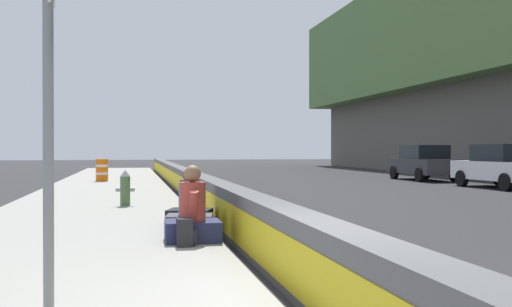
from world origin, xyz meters
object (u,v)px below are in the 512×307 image
fire_hydrant (125,187)px  seated_person_middle (190,212)px  parked_car_midline (423,163)px  seated_person_foreground (193,217)px  backpack (185,232)px  seated_person_rear (190,207)px  construction_barrel (102,170)px  route_sign_post (49,69)px  parked_car_fourth (503,166)px

fire_hydrant → seated_person_middle: 5.09m
parked_car_midline → fire_hydrant: bearing=130.7°
seated_person_foreground → parked_car_midline: size_ratio=0.25×
seated_person_foreground → backpack: bearing=161.4°
backpack → seated_person_rear: bearing=-6.8°
backpack → parked_car_midline: (18.50, -13.12, 0.53)m
seated_person_middle → construction_barrel: seated_person_middle is taller
route_sign_post → parked_car_midline: bearing=-33.6°
route_sign_post → backpack: (3.39, -1.44, -1.88)m
route_sign_post → construction_barrel: route_sign_post is taller
seated_person_middle → backpack: bearing=172.3°
fire_hydrant → seated_person_foreground: 6.10m
seated_person_rear → parked_car_fourth: (9.86, -12.99, 0.39)m
construction_barrel → parked_car_midline: parked_car_midline is taller
seated_person_middle → seated_person_rear: size_ratio=1.00×
seated_person_foreground → parked_car_midline: 22.24m
fire_hydrant → parked_car_fourth: 15.34m
seated_person_foreground → construction_barrel: seated_person_foreground is taller
seated_person_middle → backpack: 1.50m
fire_hydrant → backpack: 6.51m
fire_hydrant → seated_person_foreground: (-6.01, -1.06, -0.09)m
backpack → parked_car_midline: size_ratio=0.09×
seated_person_foreground → route_sign_post: bearing=157.5°
route_sign_post → seated_person_rear: route_sign_post is taller
seated_person_middle → fire_hydrant: bearing=12.6°
seated_person_foreground → construction_barrel: (17.71, 2.15, 0.12)m
backpack → construction_barrel: (18.15, 2.00, 0.28)m
seated_person_rear → fire_hydrant: bearing=16.6°
backpack → construction_barrel: bearing=6.3°
seated_person_foreground → seated_person_middle: (1.04, -0.05, -0.03)m
seated_person_middle → backpack: (-1.48, 0.20, -0.14)m
fire_hydrant → backpack: bearing=-172.0°
fire_hydrant → construction_barrel: (11.71, 1.09, 0.03)m
seated_person_rear → construction_barrel: bearing=8.3°
fire_hydrant → parked_car_midline: bearing=-49.3°
parked_car_fourth → fire_hydrant: bearing=112.4°
parked_car_midline → route_sign_post: bearing=146.4°
seated_person_middle → parked_car_fourth: 16.97m
route_sign_post → seated_person_middle: size_ratio=3.38×
seated_person_foreground → backpack: (-0.44, 0.15, -0.17)m
parked_car_fourth → route_sign_post: bearing=136.8°
backpack → seated_person_middle: bearing=-7.7°
seated_person_middle → seated_person_rear: 0.95m
backpack → parked_car_fourth: 18.10m
route_sign_post → parked_car_midline: route_sign_post is taller
seated_person_middle → parked_car_fourth: size_ratio=0.23×
route_sign_post → seated_person_middle: bearing=-18.6°
seated_person_middle → parked_car_midline: parked_car_midline is taller
seated_person_rear → backpack: size_ratio=2.67×
route_sign_post → parked_car_fourth: bearing=-43.2°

